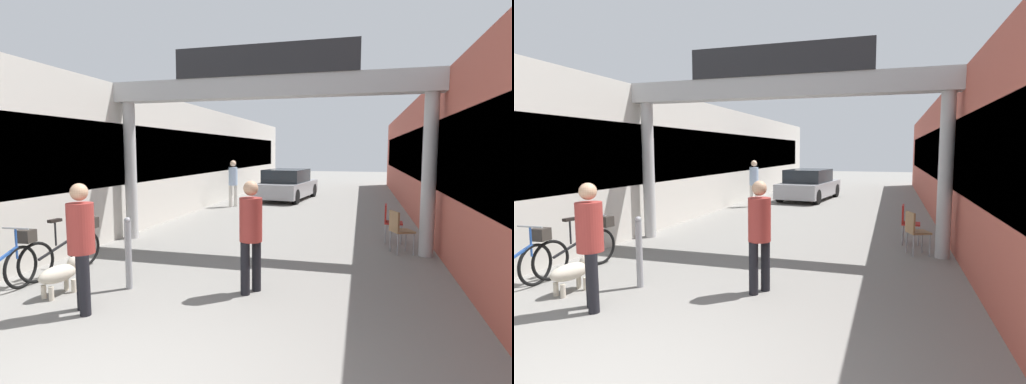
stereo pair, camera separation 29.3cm
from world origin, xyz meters
TOP-DOWN VIEW (x-y plane):
  - storefront_left at (-5.09, 11.00)m, footprint 3.00×26.00m
  - storefront_right at (5.09, 11.00)m, footprint 3.00×26.00m
  - arcade_sign_gateway at (0.00, 6.09)m, footprint 7.40×0.47m
  - pedestrian_with_dog at (-1.45, 1.91)m, footprint 0.48×0.48m
  - pedestrian_companion at (0.48, 3.19)m, footprint 0.46×0.46m
  - pedestrian_carrying_crate at (-2.67, 11.97)m, footprint 0.47×0.47m
  - dog_on_leash at (-2.21, 2.40)m, footprint 0.40×0.74m
  - bicycle_black_second at (-2.90, 3.35)m, footprint 0.46×1.68m
  - bollard_post_metal at (-1.39, 2.87)m, footprint 0.10×0.10m
  - cafe_chair_wood_nearer at (2.83, 6.20)m, footprint 0.52×0.52m
  - cafe_chair_red_farther at (2.72, 7.20)m, footprint 0.42×0.42m
  - parked_car_silver at (-1.09, 14.77)m, footprint 2.22×4.18m

SIDE VIEW (x-z plane):
  - dog_on_leash at x=-2.21m, z-range 0.06..0.58m
  - bicycle_black_second at x=-2.90m, z-range -0.05..0.93m
  - cafe_chair_wood_nearer at x=2.83m, z-range 0.10..0.99m
  - cafe_chair_red_farther at x=2.72m, z-range 0.10..0.99m
  - bollard_post_metal at x=-1.39m, z-range 0.01..1.13m
  - parked_car_silver at x=-1.09m, z-range -0.02..1.31m
  - pedestrian_companion at x=0.48m, z-range 0.12..1.81m
  - pedestrian_with_dog at x=-1.45m, z-range 0.13..1.84m
  - pedestrian_carrying_crate at x=-2.67m, z-range 0.13..1.90m
  - storefront_left at x=-5.09m, z-range 0.00..3.71m
  - storefront_right at x=5.09m, z-range 0.00..3.71m
  - arcade_sign_gateway at x=0.00m, z-range 0.95..5.30m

